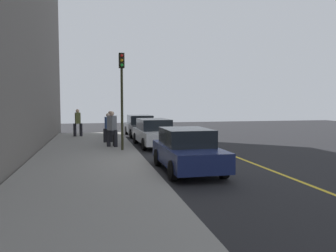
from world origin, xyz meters
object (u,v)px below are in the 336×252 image
(pedestrian_grey_coat, at_px, (112,128))
(traffic_light_pole, at_px, (122,85))
(parked_car_white, at_px, (154,132))
(parked_car_navy, at_px, (187,150))
(pedestrian_blue_coat, at_px, (108,127))
(pedestrian_burgundy_coat, at_px, (110,123))
(pedestrian_olive_coat, at_px, (78,122))
(rolling_suitcase, at_px, (115,140))
(parked_car_charcoal, at_px, (140,126))

(pedestrian_grey_coat, relative_size, traffic_light_pole, 0.40)
(parked_car_white, bearing_deg, parked_car_navy, -0.43)
(pedestrian_blue_coat, bearing_deg, pedestrian_burgundy_coat, 174.97)
(pedestrian_grey_coat, bearing_deg, parked_car_white, 110.88)
(pedestrian_olive_coat, relative_size, rolling_suitcase, 1.89)
(pedestrian_olive_coat, xyz_separation_m, rolling_suitcase, (5.44, 2.16, -0.67))
(parked_car_navy, bearing_deg, parked_car_charcoal, 179.92)
(parked_car_white, bearing_deg, pedestrian_grey_coat, -69.12)
(pedestrian_blue_coat, relative_size, pedestrian_burgundy_coat, 0.97)
(parked_car_navy, xyz_separation_m, pedestrian_burgundy_coat, (-10.90, -2.21, 0.32))
(pedestrian_grey_coat, height_order, rolling_suitcase, pedestrian_grey_coat)
(pedestrian_grey_coat, xyz_separation_m, rolling_suitcase, (-0.42, 0.17, -0.67))
(parked_car_charcoal, bearing_deg, pedestrian_blue_coat, -28.84)
(pedestrian_blue_coat, distance_m, pedestrian_olive_coat, 4.27)
(parked_car_charcoal, distance_m, pedestrian_burgundy_coat, 2.82)
(parked_car_charcoal, distance_m, parked_car_white, 5.62)
(pedestrian_olive_coat, height_order, traffic_light_pole, traffic_light_pole)
(parked_car_white, relative_size, parked_car_navy, 1.14)
(parked_car_navy, bearing_deg, rolling_suitcase, -161.53)
(parked_car_navy, bearing_deg, pedestrian_burgundy_coat, -168.53)
(pedestrian_blue_coat, xyz_separation_m, rolling_suitcase, (1.61, 0.29, -0.58))
(parked_car_charcoal, height_order, pedestrian_grey_coat, pedestrian_grey_coat)
(pedestrian_burgundy_coat, bearing_deg, parked_car_charcoal, 127.26)
(parked_car_navy, height_order, rolling_suitcase, parked_car_navy)
(parked_car_navy, height_order, traffic_light_pole, traffic_light_pole)
(parked_car_navy, height_order, pedestrian_olive_coat, pedestrian_olive_coat)
(parked_car_charcoal, height_order, pedestrian_blue_coat, pedestrian_blue_coat)
(pedestrian_burgundy_coat, bearing_deg, pedestrian_blue_coat, -5.03)
(parked_car_white, relative_size, traffic_light_pole, 1.03)
(parked_car_charcoal, bearing_deg, rolling_suitcase, -19.71)
(parked_car_navy, bearing_deg, pedestrian_grey_coat, -158.93)
(parked_car_white, height_order, pedestrian_burgundy_coat, pedestrian_burgundy_coat)
(parked_car_charcoal, xyz_separation_m, pedestrian_olive_coat, (0.66, -4.34, 0.38))
(rolling_suitcase, bearing_deg, pedestrian_blue_coat, -169.76)
(pedestrian_blue_coat, bearing_deg, pedestrian_grey_coat, 3.41)
(pedestrian_olive_coat, height_order, pedestrian_grey_coat, pedestrian_grey_coat)
(parked_car_white, bearing_deg, pedestrian_blue_coat, -114.01)
(parked_car_charcoal, height_order, pedestrian_burgundy_coat, pedestrian_burgundy_coat)
(parked_car_charcoal, distance_m, pedestrian_blue_coat, 5.14)
(pedestrian_blue_coat, distance_m, rolling_suitcase, 1.73)
(parked_car_navy, distance_m, rolling_suitcase, 6.85)
(parked_car_navy, relative_size, traffic_light_pole, 0.90)
(parked_car_navy, relative_size, pedestrian_grey_coat, 2.27)
(parked_car_white, distance_m, pedestrian_olive_coat, 6.62)
(parked_car_charcoal, height_order, parked_car_white, same)
(pedestrian_olive_coat, bearing_deg, pedestrian_burgundy_coat, 63.89)
(parked_car_charcoal, relative_size, traffic_light_pole, 0.94)
(parked_car_charcoal, distance_m, parked_car_navy, 12.60)
(traffic_light_pole, bearing_deg, rolling_suitcase, -171.66)
(parked_car_white, xyz_separation_m, traffic_light_pole, (2.23, -1.97, 2.51))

